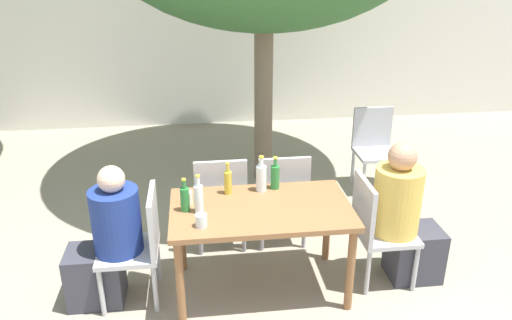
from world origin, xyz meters
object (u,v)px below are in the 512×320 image
object	(u,v)px
patio_chair_3	(282,194)
water_bottle_4	(261,177)
person_seated_1	(405,220)
patio_chair_0	(140,241)
water_bottle_2	(199,198)
green_bottle_1	(185,198)
patio_chair_2	(221,197)
drinking_glass_0	(201,220)
person_seated_0	(106,244)
patio_chair_4	(374,144)
patio_chair_1	(376,225)
oil_cruet_3	(228,182)
drinking_glass_1	(188,198)
dining_table_front	(261,217)
green_bottle_0	(275,176)

from	to	relation	value
patio_chair_3	water_bottle_4	world-z (taller)	water_bottle_4
patio_chair_3	person_seated_1	size ratio (longest dim) A/B	0.75
patio_chair_0	water_bottle_2	distance (m)	0.56
patio_chair_0	green_bottle_1	bearing A→B (deg)	91.88
patio_chair_2	person_seated_1	bearing A→B (deg)	156.06
person_seated_1	drinking_glass_0	bearing A→B (deg)	98.23
patio_chair_0	person_seated_0	xyz separation A→B (m)	(-0.24, -0.00, -0.01)
person_seated_1	green_bottle_1	world-z (taller)	person_seated_1
patio_chair_0	patio_chair_4	size ratio (longest dim) A/B	1.00
person_seated_1	green_bottle_1	distance (m)	1.71
person_seated_0	patio_chair_1	bearing A→B (deg)	90.00
patio_chair_3	person_seated_0	size ratio (longest dim) A/B	0.80
patio_chair_0	oil_cruet_3	world-z (taller)	oil_cruet_3
patio_chair_0	person_seated_1	xyz separation A→B (m)	(2.03, -0.00, 0.03)
drinking_glass_1	patio_chair_1	bearing A→B (deg)	-4.38
patio_chair_0	green_bottle_1	size ratio (longest dim) A/B	3.47
dining_table_front	person_seated_1	bearing A→B (deg)	-0.00
green_bottle_0	person_seated_0	bearing A→B (deg)	-167.09
patio_chair_4	oil_cruet_3	bearing A→B (deg)	-139.87
patio_chair_2	green_bottle_0	size ratio (longest dim) A/B	3.29
patio_chair_0	patio_chair_3	xyz separation A→B (m)	(1.17, 0.62, 0.00)
green_bottle_0	water_bottle_4	bearing A→B (deg)	-166.43
person_seated_0	water_bottle_4	world-z (taller)	person_seated_0
patio_chair_1	water_bottle_4	size ratio (longest dim) A/B	3.03
drinking_glass_1	patio_chair_2	bearing A→B (deg)	62.66
water_bottle_4	drinking_glass_1	size ratio (longest dim) A/B	2.85
patio_chair_2	person_seated_0	distance (m)	1.07
person_seated_0	green_bottle_1	xyz separation A→B (m)	(0.59, 0.01, 0.33)
green_bottle_0	water_bottle_2	bearing A→B (deg)	-152.23
patio_chair_4	person_seated_1	world-z (taller)	person_seated_1
person_seated_1	green_bottle_0	bearing A→B (deg)	73.21
oil_cruet_3	drinking_glass_0	bearing A→B (deg)	-114.61
water_bottle_2	person_seated_0	bearing A→B (deg)	178.12
patio_chair_2	oil_cruet_3	distance (m)	0.50
patio_chair_2	patio_chair_1	bearing A→B (deg)	152.01
patio_chair_2	patio_chair_4	distance (m)	2.06
patio_chair_2	green_bottle_1	xyz separation A→B (m)	(-0.29, -0.61, 0.32)
dining_table_front	patio_chair_1	distance (m)	0.91
green_bottle_1	water_bottle_2	world-z (taller)	water_bottle_2
person_seated_0	patio_chair_3	bearing A→B (deg)	113.82
drinking_glass_0	water_bottle_2	bearing A→B (deg)	93.01
patio_chair_2	water_bottle_2	distance (m)	0.75
green_bottle_1	drinking_glass_0	distance (m)	0.27
green_bottle_0	oil_cruet_3	bearing A→B (deg)	-172.94
dining_table_front	drinking_glass_0	distance (m)	0.52
patio_chair_0	drinking_glass_1	bearing A→B (deg)	106.58
patio_chair_3	water_bottle_2	world-z (taller)	water_bottle_2
patio_chair_0	patio_chair_2	bearing A→B (deg)	134.45
patio_chair_2	drinking_glass_0	world-z (taller)	patio_chair_2
oil_cruet_3	drinking_glass_1	xyz separation A→B (m)	(-0.31, -0.14, -0.05)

